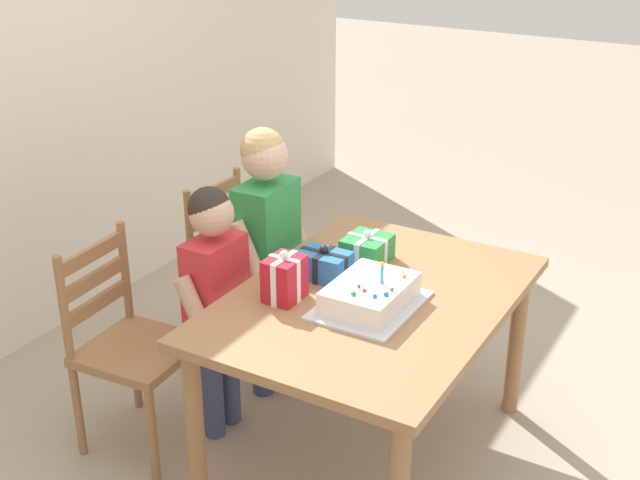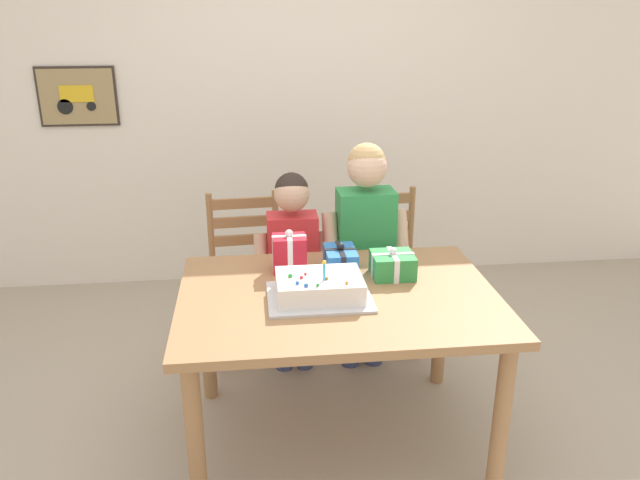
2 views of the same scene
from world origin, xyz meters
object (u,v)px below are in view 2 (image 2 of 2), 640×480
object	(u,v)px
gift_box_beside_cake	(289,253)
chair_right	(383,268)
gift_box_red_large	(393,265)
chair_left	(247,274)
dining_table	(338,314)
child_older	(365,236)
child_younger	(293,255)
birthday_cake	(319,288)
gift_box_corner_small	(340,260)

from	to	relation	value
gift_box_beside_cake	chair_right	distance (m)	0.94
gift_box_red_large	chair_left	bearing A→B (deg)	131.95
dining_table	chair_right	distance (m)	1.01
child_older	child_younger	world-z (taller)	child_older
chair_right	dining_table	bearing A→B (deg)	-113.61
chair_right	child_older	size ratio (longest dim) A/B	0.72
birthday_cake	chair_right	world-z (taller)	birthday_cake
gift_box_red_large	gift_box_beside_cake	xyz separation A→B (m)	(-0.47, 0.11, 0.03)
chair_right	birthday_cake	bearing A→B (deg)	-117.16
dining_table	chair_left	world-z (taller)	chair_left
chair_left	chair_right	distance (m)	0.80
child_younger	child_older	bearing A→B (deg)	-0.05
dining_table	child_older	bearing A→B (deg)	69.90
gift_box_red_large	child_younger	bearing A→B (deg)	131.71
dining_table	gift_box_beside_cake	world-z (taller)	gift_box_beside_cake
chair_left	child_older	world-z (taller)	child_older
dining_table	birthday_cake	world-z (taller)	birthday_cake
gift_box_corner_small	child_younger	world-z (taller)	child_younger
gift_box_red_large	child_younger	size ratio (longest dim) A/B	0.17
birthday_cake	gift_box_corner_small	world-z (taller)	birthday_cake
dining_table	chair_right	xyz separation A→B (m)	(0.40, 0.91, -0.19)
dining_table	chair_left	distance (m)	1.01
gift_box_red_large	chair_right	size ratio (longest dim) A/B	0.21
gift_box_beside_cake	gift_box_corner_small	distance (m)	0.24
gift_box_corner_small	chair_right	distance (m)	0.84
dining_table	gift_box_beside_cake	bearing A→B (deg)	124.75
chair_right	gift_box_corner_small	bearing A→B (deg)	-117.87
child_older	gift_box_red_large	bearing A→B (deg)	-85.31
gift_box_beside_cake	dining_table	bearing A→B (deg)	-55.25
dining_table	chair_right	bearing A→B (deg)	66.39
chair_right	child_older	world-z (taller)	child_older
gift_box_corner_small	chair_left	xyz separation A→B (m)	(-0.44, 0.67, -0.34)
gift_box_beside_cake	chair_left	distance (m)	0.77
birthday_cake	gift_box_red_large	world-z (taller)	birthday_cake
birthday_cake	child_younger	world-z (taller)	child_younger
birthday_cake	gift_box_corner_small	size ratio (longest dim) A/B	2.11
chair_left	child_younger	distance (m)	0.43
birthday_cake	dining_table	bearing A→B (deg)	22.06
chair_right	child_younger	size ratio (longest dim) A/B	0.81
dining_table	chair_left	xyz separation A→B (m)	(-0.40, 0.91, -0.19)
child_older	chair_right	bearing A→B (deg)	58.86
gift_box_beside_cake	child_older	xyz separation A→B (m)	(0.43, 0.36, -0.07)
gift_box_beside_cake	birthday_cake	bearing A→B (deg)	-71.45
gift_box_corner_small	child_older	world-z (taller)	child_older
chair_right	child_younger	bearing A→B (deg)	-153.73
gift_box_corner_small	gift_box_beside_cake	bearing A→B (deg)	170.69
gift_box_corner_small	chair_right	xyz separation A→B (m)	(0.36, 0.67, -0.34)
birthday_cake	child_older	distance (m)	0.75
dining_table	child_younger	world-z (taller)	child_younger
gift_box_beside_cake	child_older	bearing A→B (deg)	40.37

